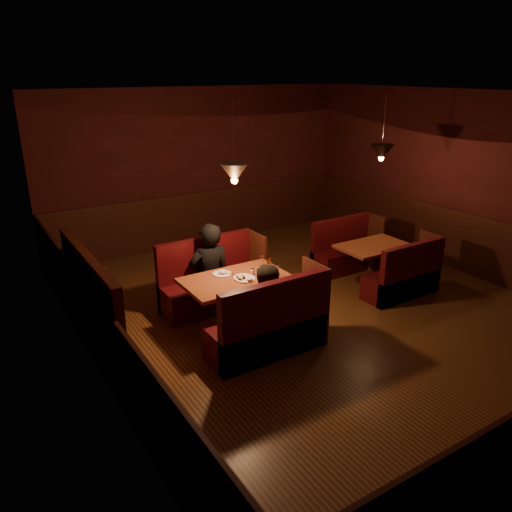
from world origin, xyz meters
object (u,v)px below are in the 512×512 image
second_table (373,255)px  diner_b (271,296)px  main_table (237,290)px  main_bench_far (211,286)px  main_bench_near (271,330)px  second_bench_near (405,279)px  diner_a (209,255)px  second_bench_far (345,253)px

second_table → diner_b: bearing=-160.8°
main_table → main_bench_far: 0.79m
main_table → second_table: size_ratio=1.21×
main_bench_near → diner_b: (0.05, 0.07, 0.40)m
main_bench_far → second_bench_near: main_bench_far is taller
second_bench_near → main_bench_near: bearing=-173.6°
main_bench_near → diner_a: diner_a is taller
main_bench_near → second_bench_far: 3.03m
main_bench_far → main_bench_near: 1.51m
main_bench_near → diner_a: (-0.05, 1.44, 0.49)m
main_bench_far → second_bench_near: 2.85m
diner_a → second_bench_far: bearing=-167.7°
main_table → diner_a: bearing=92.7°
diner_a → diner_b: diner_a is taller
main_table → diner_a: diner_a is taller
main_bench_far → second_bench_far: bearing=2.0°
diner_b → second_table: bearing=25.5°
main_table → main_bench_near: bearing=-88.9°
main_table → second_bench_near: size_ratio=1.10×
main_bench_far → diner_b: (0.05, -1.44, 0.40)m
main_table → second_bench_far: bearing=18.1°
main_table → main_bench_near: size_ratio=0.91×
main_bench_far → main_table: bearing=-91.1°
second_bench_near → diner_a: (-2.62, 1.15, 0.53)m
second_bench_near → diner_b: diner_b is taller
diner_a → main_table: bearing=101.6°
main_bench_far → second_bench_far: main_bench_far is taller
main_bench_far → diner_b: bearing=-88.1°
main_bench_near → diner_b: bearing=57.8°
main_table → diner_b: (0.06, -0.68, 0.17)m
second_bench_near → second_table: bearing=92.2°
main_bench_near → second_bench_far: (2.57, 1.60, -0.04)m
main_bench_near → second_bench_far: main_bench_near is taller
diner_a → main_bench_near: bearing=100.8°
diner_a → second_table: bearing=178.0°
diner_a → diner_b: (0.09, -1.37, -0.08)m
second_bench_far → diner_a: size_ratio=0.75×
main_bench_far → main_bench_near: (0.00, -1.51, 0.00)m
second_bench_near → main_table: bearing=169.8°
main_bench_near → second_table: (2.54, 0.94, 0.14)m
second_table → diner_a: bearing=169.1°
second_table → diner_b: diner_b is taller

